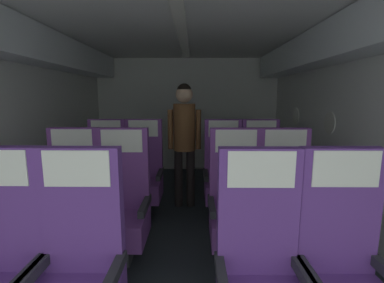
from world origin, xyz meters
name	(u,v)px	position (x,y,z in m)	size (l,w,h in m)	color
ground	(181,236)	(0.00, 2.66, -0.01)	(3.76, 5.72, 0.02)	#23282D
fuselage_shell	(181,81)	(0.00, 2.92, 1.61)	(3.64, 5.37, 2.23)	silver
seat_a_left_aisle	(77,276)	(-0.49, 1.34, 0.49)	(0.48, 0.47, 1.18)	#38383D
seat_a_right_aisle	(344,277)	(0.95, 1.34, 0.49)	(0.48, 0.47, 1.18)	#38383D
seat_a_right_window	(261,278)	(0.50, 1.33, 0.49)	(0.48, 0.47, 1.18)	#38383D
seat_b_left_window	(73,206)	(-0.94, 2.28, 0.49)	(0.48, 0.47, 1.18)	#38383D
seat_b_left_aisle	(122,207)	(-0.50, 2.25, 0.49)	(0.48, 0.47, 1.18)	#38383D
seat_b_right_aisle	(285,208)	(0.94, 2.26, 0.49)	(0.48, 0.47, 1.18)	#38383D
seat_b_right_window	(236,208)	(0.50, 2.26, 0.49)	(0.48, 0.47, 1.18)	#38383D
seat_c_left_window	(106,176)	(-0.94, 3.19, 0.49)	(0.48, 0.47, 1.18)	#38383D
seat_c_left_aisle	(143,176)	(-0.49, 3.20, 0.49)	(0.48, 0.47, 1.18)	#38383D
seat_c_right_aisle	(261,177)	(0.95, 3.18, 0.49)	(0.48, 0.47, 1.18)	#38383D
seat_c_right_window	(223,177)	(0.49, 3.18, 0.49)	(0.48, 0.47, 1.18)	#38383D
flight_attendant	(184,132)	(0.01, 3.46, 1.00)	(0.43, 0.28, 1.61)	black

